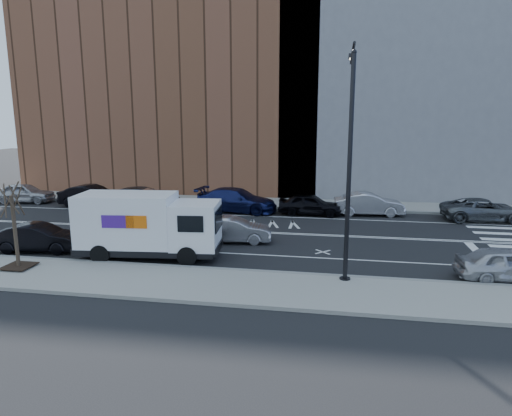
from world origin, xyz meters
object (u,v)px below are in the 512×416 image
(driving_sedan, at_px, (233,230))
(near_parked_front, at_px, (508,264))
(far_parked_a, at_px, (24,193))
(far_parked_b, at_px, (92,196))
(fedex_van, at_px, (147,225))

(driving_sedan, distance_m, near_parked_front, 12.93)
(far_parked_a, height_order, near_parked_front, far_parked_a)
(far_parked_a, xyz_separation_m, far_parked_b, (6.09, -0.68, 0.04))
(fedex_van, distance_m, far_parked_b, 14.21)
(fedex_van, xyz_separation_m, far_parked_b, (-9.02, 10.94, -0.81))
(far_parked_b, bearing_deg, far_parked_a, 87.07)
(far_parked_a, bearing_deg, driving_sedan, -121.37)
(far_parked_b, xyz_separation_m, driving_sedan, (12.38, -7.60, -0.13))
(driving_sedan, relative_size, near_parked_front, 1.01)
(far_parked_a, height_order, driving_sedan, far_parked_a)
(far_parked_b, bearing_deg, fedex_van, -137.06)
(far_parked_a, distance_m, driving_sedan, 20.25)
(far_parked_b, distance_m, near_parked_front, 27.24)
(near_parked_front, bearing_deg, driving_sedan, 67.31)
(far_parked_b, height_order, driving_sedan, far_parked_b)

